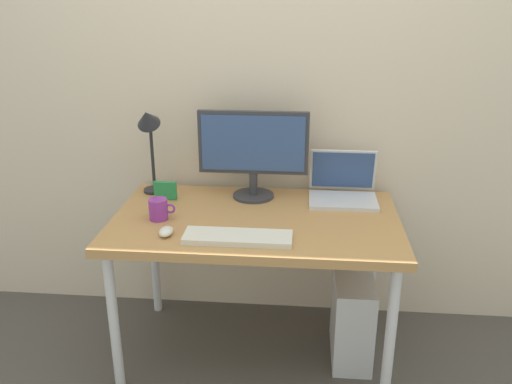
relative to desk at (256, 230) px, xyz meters
name	(u,v)px	position (x,y,z in m)	size (l,w,h in m)	color
ground_plane	(256,351)	(0.00, 0.00, -0.66)	(6.00, 6.00, 0.00)	#4C4742
back_wall	(264,71)	(0.00, 0.44, 0.64)	(4.40, 0.04, 2.60)	beige
desk	(256,230)	(0.00, 0.00, 0.00)	(1.27, 0.76, 0.72)	#B7844C
monitor	(253,149)	(-0.04, 0.25, 0.31)	(0.52, 0.20, 0.43)	#333338
laptop	(343,188)	(0.40, 0.26, 0.12)	(0.32, 0.26, 0.23)	silver
desk_lamp	(149,131)	(-0.54, 0.25, 0.38)	(0.11, 0.16, 0.45)	#232328
keyboard	(238,237)	(-0.05, -0.24, 0.07)	(0.44, 0.14, 0.02)	silver
mouse	(166,231)	(-0.35, -0.22, 0.08)	(0.06, 0.09, 0.03)	silver
coffee_mug	(159,209)	(-0.42, -0.06, 0.11)	(0.12, 0.08, 0.09)	purple
photo_frame	(165,190)	(-0.45, 0.17, 0.11)	(0.11, 0.02, 0.09)	#268C4C
computer_tower	(352,317)	(0.46, 0.02, -0.45)	(0.18, 0.36, 0.42)	silver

